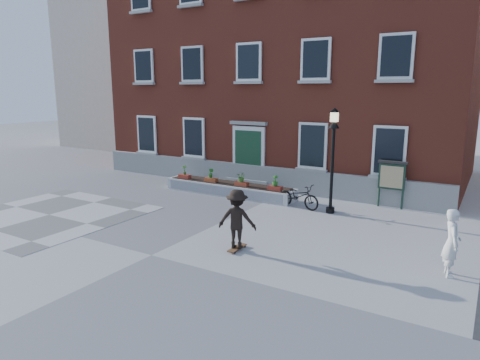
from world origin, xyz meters
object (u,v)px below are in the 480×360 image
Objects in this scene: notice_board at (392,176)px; skateboarder at (237,219)px; bystander at (452,243)px; lamp_post at (333,146)px; bicycle at (298,196)px.

notice_board is 7.53m from skateboarder.
bystander is 6.11m from lamp_post.
lamp_post is at bearing -133.13° from notice_board.
lamp_post is (-4.45, 3.83, 1.68)m from bystander.
skateboarder is at bearing -111.73° from notice_board.
lamp_post reaches higher than bystander.
notice_board is 1.04× the size of skateboarder.
notice_board is at bearing 7.29° from bystander.
bicycle is 5.13m from skateboarder.
bystander is at bearing 13.03° from skateboarder.
bystander is 6.33m from notice_board.
notice_board is at bearing 46.87° from lamp_post.
lamp_post reaches higher than notice_board.
notice_board is at bearing -49.40° from bicycle.
bystander is at bearing -40.77° from lamp_post.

